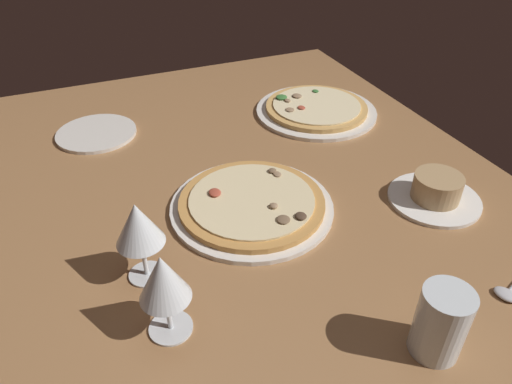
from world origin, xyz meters
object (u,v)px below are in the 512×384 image
at_px(pizza_side, 316,109).
at_px(side_plate, 96,133).
at_px(wine_glass_far, 163,281).
at_px(water_glass, 440,325).
at_px(pizza_main, 252,204).
at_px(spoon, 509,291).
at_px(ramekin_on_saucer, 436,191).
at_px(wine_glass_near, 138,226).

height_order(pizza_side, side_plate, pizza_side).
bearing_deg(side_plate, wine_glass_far, 1.74).
bearing_deg(side_plate, water_glass, 23.25).
height_order(pizza_main, spoon, pizza_main).
xyz_separation_m(pizza_side, wine_glass_far, (0.55, -0.55, 0.09)).
bearing_deg(spoon, ramekin_on_saucer, 167.69).
bearing_deg(water_glass, pizza_main, -164.13).
bearing_deg(side_plate, wine_glass_near, 1.22).
height_order(wine_glass_far, side_plate, wine_glass_far).
bearing_deg(wine_glass_far, water_glass, 61.98).
distance_m(wine_glass_far, water_glass, 0.39).
xyz_separation_m(side_plate, spoon, (0.81, 0.55, 0.00)).
bearing_deg(pizza_side, wine_glass_near, -52.66).
xyz_separation_m(wine_glass_far, wine_glass_near, (-0.13, -0.01, 0.00)).
bearing_deg(wine_glass_far, wine_glass_near, -176.05).
height_order(water_glass, side_plate, water_glass).
bearing_deg(wine_glass_near, pizza_side, 127.34).
bearing_deg(wine_glass_near, water_glass, 48.79).
height_order(side_plate, spoon, spoon).
relative_size(wine_glass_near, spoon, 1.48).
height_order(pizza_main, wine_glass_far, wine_glass_far).
distance_m(pizza_main, spoon, 0.48).
distance_m(water_glass, spoon, 0.20).
xyz_separation_m(pizza_main, water_glass, (0.41, 0.12, 0.04)).
distance_m(water_glass, side_plate, 0.92).
distance_m(pizza_side, wine_glass_near, 0.71).
bearing_deg(water_glass, spoon, 101.14).
bearing_deg(ramekin_on_saucer, pizza_main, -108.75).
bearing_deg(wine_glass_near, ramekin_on_saucer, 88.02).
relative_size(ramekin_on_saucer, side_plate, 0.94).
distance_m(side_plate, spoon, 0.98).
distance_m(ramekin_on_saucer, water_glass, 0.38).
distance_m(pizza_main, side_plate, 0.50).
height_order(wine_glass_near, side_plate, wine_glass_near).
distance_m(pizza_side, ramekin_on_saucer, 0.45).
xyz_separation_m(wine_glass_far, side_plate, (-0.66, -0.02, -0.10)).
bearing_deg(spoon, side_plate, -145.78).
bearing_deg(wine_glass_far, ramekin_on_saucer, 100.18).
bearing_deg(pizza_main, water_glass, 15.87).
bearing_deg(wine_glass_far, pizza_side, 135.05).
distance_m(wine_glass_far, wine_glass_near, 0.13).
xyz_separation_m(ramekin_on_saucer, side_plate, (-0.56, -0.60, -0.02)).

